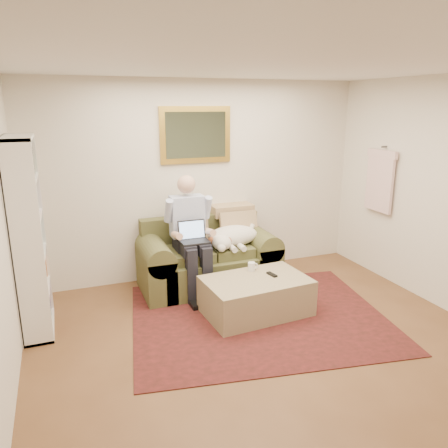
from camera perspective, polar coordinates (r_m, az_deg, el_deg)
room_shell at (r=3.91m, az=6.68°, el=0.64°), size 4.51×5.00×2.61m
rug at (r=4.97m, az=4.54°, el=-11.96°), size 3.06×2.60×0.01m
sofa at (r=5.66m, az=-2.10°, el=-5.15°), size 1.73×0.88×1.04m
seated_man at (r=5.30m, az=-4.24°, el=-1.72°), size 0.57×0.81×1.46m
laptop at (r=5.23m, az=-4.04°, el=-1.55°), size 0.34×0.27×0.24m
sleeping_dog at (r=5.56m, az=1.19°, el=-1.55°), size 0.71×0.45×0.26m
ottoman at (r=4.97m, az=4.18°, el=-9.36°), size 1.19×0.80×0.41m
coffee_mug at (r=5.09m, az=3.61°, el=-5.57°), size 0.08×0.08×0.10m
tv_remote at (r=5.00m, az=6.28°, el=-6.57°), size 0.08×0.16×0.02m
bookshelf at (r=4.78m, az=-24.12°, el=-1.60°), size 0.28×0.80×2.00m
wall_mirror at (r=5.73m, az=-3.72°, el=11.53°), size 0.94×0.04×0.72m
hanging_shirt at (r=6.13m, az=19.71°, el=5.74°), size 0.06×0.52×0.90m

